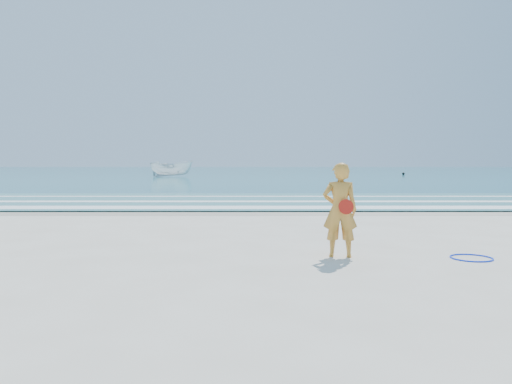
{
  "coord_description": "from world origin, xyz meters",
  "views": [
    {
      "loc": [
        0.14,
        -8.34,
        1.72
      ],
      "look_at": [
        0.15,
        4.0,
        1.0
      ],
      "focal_mm": 35.0,
      "sensor_mm": 36.0,
      "label": 1
    }
  ],
  "objects": [
    {
      "name": "ocean",
      "position": [
        0.0,
        105.0,
        0.02
      ],
      "size": [
        400.0,
        190.0,
        0.04
      ],
      "primitive_type": "cube",
      "color": "#19727F",
      "rests_on": "ground"
    },
    {
      "name": "shallow",
      "position": [
        0.0,
        14.0,
        0.04
      ],
      "size": [
        400.0,
        10.0,
        0.01
      ],
      "primitive_type": "cube",
      "color": "#59B7AD",
      "rests_on": "ocean"
    },
    {
      "name": "foam_far",
      "position": [
        0.0,
        16.5,
        0.05
      ],
      "size": [
        400.0,
        0.6,
        0.01
      ],
      "primitive_type": "cube",
      "color": "white",
      "rests_on": "shallow"
    },
    {
      "name": "hoop",
      "position": [
        4.03,
        0.55,
        0.01
      ],
      "size": [
        0.8,
        0.8,
        0.03
      ],
      "primitive_type": "torus",
      "rotation": [
        0.0,
        0.0,
        -0.09
      ],
      "color": "#0D36FB",
      "rests_on": "ground"
    },
    {
      "name": "foam_mid",
      "position": [
        0.0,
        13.2,
        0.05
      ],
      "size": [
        400.0,
        0.9,
        0.01
      ],
      "primitive_type": "cube",
      "color": "white",
      "rests_on": "shallow"
    },
    {
      "name": "boat",
      "position": [
        -10.11,
        52.44,
        1.04
      ],
      "size": [
        5.29,
        2.32,
        1.99
      ],
      "primitive_type": "imported",
      "rotation": [
        0.0,
        0.0,
        1.65
      ],
      "color": "white",
      "rests_on": "ocean"
    },
    {
      "name": "buoy",
      "position": [
        20.79,
        61.24,
        0.23
      ],
      "size": [
        0.37,
        0.37,
        0.37
      ],
      "primitive_type": "sphere",
      "color": "black",
      "rests_on": "ocean"
    },
    {
      "name": "woman",
      "position": [
        1.68,
        0.72,
        0.86
      ],
      "size": [
        0.67,
        0.48,
        1.73
      ],
      "color": "orange",
      "rests_on": "ground"
    },
    {
      "name": "ground",
      "position": [
        0.0,
        0.0,
        0.0
      ],
      "size": [
        400.0,
        400.0,
        0.0
      ],
      "primitive_type": "plane",
      "color": "silver",
      "rests_on": "ground"
    },
    {
      "name": "wet_sand",
      "position": [
        0.0,
        9.0,
        0.0
      ],
      "size": [
        400.0,
        2.4,
        0.0
      ],
      "primitive_type": "cube",
      "color": "#B2A893",
      "rests_on": "ground"
    },
    {
      "name": "foam_near",
      "position": [
        0.0,
        10.3,
        0.05
      ],
      "size": [
        400.0,
        1.4,
        0.01
      ],
      "primitive_type": "cube",
      "color": "white",
      "rests_on": "shallow"
    }
  ]
}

